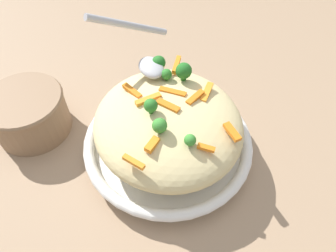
% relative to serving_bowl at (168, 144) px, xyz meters
% --- Properties ---
extents(ground_plane, '(2.40, 2.40, 0.00)m').
position_rel_serving_bowl_xyz_m(ground_plane, '(0.00, 0.00, -0.02)').
color(ground_plane, '#9E7F60').
extents(serving_bowl, '(0.29, 0.29, 0.04)m').
position_rel_serving_bowl_xyz_m(serving_bowl, '(0.00, 0.00, 0.00)').
color(serving_bowl, white).
rests_on(serving_bowl, ground_plane).
extents(pasta_mound, '(0.25, 0.24, 0.08)m').
position_rel_serving_bowl_xyz_m(pasta_mound, '(0.00, 0.00, 0.06)').
color(pasta_mound, '#DBC689').
rests_on(pasta_mound, serving_bowl).
extents(carrot_piece_0, '(0.01, 0.04, 0.01)m').
position_rel_serving_bowl_xyz_m(carrot_piece_0, '(-0.03, -0.02, 0.10)').
color(carrot_piece_0, orange).
rests_on(carrot_piece_0, pasta_mound).
extents(carrot_piece_1, '(0.04, 0.03, 0.01)m').
position_rel_serving_bowl_xyz_m(carrot_piece_1, '(0.00, -0.00, 0.10)').
color(carrot_piece_1, orange).
rests_on(carrot_piece_1, pasta_mound).
extents(carrot_piece_2, '(0.04, 0.03, 0.01)m').
position_rel_serving_bowl_xyz_m(carrot_piece_2, '(-0.09, 0.06, 0.09)').
color(carrot_piece_2, orange).
rests_on(carrot_piece_2, pasta_mound).
extents(carrot_piece_3, '(0.02, 0.02, 0.01)m').
position_rel_serving_bowl_xyz_m(carrot_piece_3, '(0.09, 0.02, 0.09)').
color(carrot_piece_3, orange).
rests_on(carrot_piece_3, pasta_mound).
extents(carrot_piece_4, '(0.03, 0.02, 0.01)m').
position_rel_serving_bowl_xyz_m(carrot_piece_4, '(0.07, -0.08, 0.09)').
color(carrot_piece_4, orange).
rests_on(carrot_piece_4, pasta_mound).
extents(carrot_piece_5, '(0.03, 0.01, 0.01)m').
position_rel_serving_bowl_xyz_m(carrot_piece_5, '(0.08, 0.06, 0.09)').
color(carrot_piece_5, orange).
rests_on(carrot_piece_5, pasta_mound).
extents(carrot_piece_6, '(0.02, 0.04, 0.01)m').
position_rel_serving_bowl_xyz_m(carrot_piece_6, '(0.00, 0.05, 0.09)').
color(carrot_piece_6, orange).
rests_on(carrot_piece_6, pasta_mound).
extents(carrot_piece_7, '(0.04, 0.04, 0.01)m').
position_rel_serving_bowl_xyz_m(carrot_piece_7, '(-0.01, 0.07, 0.09)').
color(carrot_piece_7, orange).
rests_on(carrot_piece_7, pasta_mound).
extents(carrot_piece_8, '(0.04, 0.04, 0.01)m').
position_rel_serving_bowl_xyz_m(carrot_piece_8, '(-0.03, 0.02, 0.10)').
color(carrot_piece_8, orange).
rests_on(carrot_piece_8, pasta_mound).
extents(carrot_piece_9, '(0.04, 0.02, 0.01)m').
position_rel_serving_bowl_xyz_m(carrot_piece_9, '(-0.06, -0.04, 0.09)').
color(carrot_piece_9, orange).
rests_on(carrot_piece_9, pasta_mound).
extents(carrot_piece_10, '(0.02, 0.03, 0.01)m').
position_rel_serving_bowl_xyz_m(carrot_piece_10, '(0.05, -0.05, 0.09)').
color(carrot_piece_10, orange).
rests_on(carrot_piece_10, pasta_mound).
extents(broccoli_floret_0, '(0.02, 0.02, 0.02)m').
position_rel_serving_bowl_xyz_m(broccoli_floret_0, '(-0.06, 0.03, 0.10)').
color(broccoli_floret_0, '#296820').
rests_on(broccoli_floret_0, pasta_mound).
extents(broccoli_floret_1, '(0.02, 0.02, 0.03)m').
position_rel_serving_bowl_xyz_m(broccoli_floret_1, '(0.00, -0.03, 0.11)').
color(broccoli_floret_1, '#296820').
rests_on(broccoli_floret_1, pasta_mound).
extents(broccoli_floret_2, '(0.02, 0.02, 0.03)m').
position_rel_serving_bowl_xyz_m(broccoli_floret_2, '(-0.09, 0.02, 0.10)').
color(broccoli_floret_2, '#205B1C').
rests_on(broccoli_floret_2, pasta_mound).
extents(broccoli_floret_3, '(0.03, 0.03, 0.03)m').
position_rel_serving_bowl_xyz_m(broccoli_floret_3, '(-0.05, 0.05, 0.11)').
color(broccoli_floret_3, '#205B1C').
rests_on(broccoli_floret_3, pasta_mound).
extents(broccoli_floret_4, '(0.02, 0.02, 0.03)m').
position_rel_serving_bowl_xyz_m(broccoli_floret_4, '(0.04, -0.03, 0.11)').
color(broccoli_floret_4, '#377928').
rests_on(broccoli_floret_4, pasta_mound).
extents(broccoli_floret_5, '(0.02, 0.02, 0.02)m').
position_rel_serving_bowl_xyz_m(broccoli_floret_5, '(0.07, -0.00, 0.10)').
color(broccoli_floret_5, '#377928').
rests_on(broccoli_floret_5, pasta_mound).
extents(serving_spoon, '(0.12, 0.15, 0.09)m').
position_rel_serving_bowl_xyz_m(serving_spoon, '(-0.11, 0.00, 0.12)').
color(serving_spoon, '#B7B7BC').
rests_on(serving_spoon, pasta_mound).
extents(companion_bowl, '(0.14, 0.14, 0.08)m').
position_rel_serving_bowl_xyz_m(companion_bowl, '(-0.15, -0.21, 0.02)').
color(companion_bowl, '#8C6B4C').
rests_on(companion_bowl, ground_plane).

